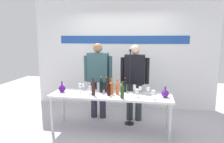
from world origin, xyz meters
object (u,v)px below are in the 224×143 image
(wine_bottle_5, at_px, (111,87))
(wine_glass_right_3, at_px, (135,88))
(wine_bottle_4, at_px, (107,86))
(microphone_stand, at_px, (130,99))
(wine_bottle_1, at_px, (93,88))
(wine_bottle_0, at_px, (101,86))
(wine_glass_right_0, at_px, (137,91))
(decanter_blue_right, at_px, (165,94))
(wine_bottle_7, at_px, (125,86))
(display_table, at_px, (111,97))
(presenter_right, at_px, (135,78))
(wine_glass_left_2, at_px, (80,86))
(presenter_left, at_px, (98,75))
(wine_glass_left_1, at_px, (90,88))
(wine_glass_right_2, at_px, (140,89))
(wine_glass_right_1, at_px, (153,93))
(decanter_blue_left, at_px, (62,88))
(wine_bottle_2, at_px, (118,88))
(wine_bottle_6, at_px, (122,91))
(wine_glass_left_0, at_px, (83,86))
(wine_bottle_3, at_px, (109,88))
(wine_glass_right_4, at_px, (148,89))

(wine_bottle_5, relative_size, wine_glass_right_3, 1.90)
(wine_bottle_4, distance_m, microphone_stand, 0.60)
(wine_bottle_4, bearing_deg, wine_bottle_1, -126.23)
(wine_bottle_0, height_order, wine_glass_right_0, wine_bottle_0)
(decanter_blue_right, distance_m, wine_bottle_7, 0.81)
(wine_glass_right_0, bearing_deg, wine_bottle_0, 166.98)
(display_table, height_order, decanter_blue_right, decanter_blue_right)
(presenter_right, xyz_separation_m, wine_glass_left_2, (-1.07, -0.51, -0.10))
(wine_bottle_1, bearing_deg, wine_bottle_7, 32.56)
(wine_glass_right_0, bearing_deg, wine_bottle_7, 131.88)
(wine_bottle_4, bearing_deg, presenter_left, 121.92)
(wine_glass_left_1, distance_m, wine_glass_right_0, 0.92)
(wine_glass_right_0, height_order, wine_glass_right_2, wine_glass_right_0)
(wine_bottle_0, height_order, wine_glass_right_1, wine_bottle_0)
(wine_glass_right_2, bearing_deg, decanter_blue_left, -174.07)
(wine_bottle_5, bearing_deg, wine_glass_right_3, 18.40)
(wine_bottle_2, bearing_deg, wine_bottle_4, 153.44)
(wine_bottle_2, xyz_separation_m, wine_glass_right_0, (0.38, -0.09, -0.02))
(display_table, relative_size, wine_bottle_6, 7.47)
(decanter_blue_right, xyz_separation_m, wine_bottle_0, (-1.23, 0.12, 0.07))
(wine_bottle_6, xyz_separation_m, wine_glass_left_0, (-0.88, 0.44, -0.04))
(wine_bottle_1, distance_m, wine_bottle_6, 0.57)
(wine_bottle_0, relative_size, wine_glass_left_0, 2.41)
(wine_glass_right_3, bearing_deg, wine_glass_left_1, -167.79)
(wine_bottle_1, bearing_deg, wine_glass_left_1, 130.68)
(display_table, xyz_separation_m, wine_glass_left_0, (-0.62, 0.23, 0.15))
(presenter_right, height_order, wine_glass_right_0, presenter_right)
(wine_bottle_6, relative_size, wine_glass_right_1, 1.97)
(wine_bottle_5, distance_m, microphone_stand, 0.57)
(wine_bottle_0, distance_m, wine_glass_left_0, 0.42)
(decanter_blue_right, relative_size, wine_glass_right_0, 1.37)
(wine_bottle_5, xyz_separation_m, wine_glass_right_0, (0.50, -0.09, -0.03))
(wine_bottle_3, height_order, wine_glass_left_0, wine_bottle_3)
(wine_bottle_1, xyz_separation_m, wine_bottle_3, (0.29, 0.04, -0.00))
(wine_bottle_7, relative_size, microphone_stand, 0.18)
(wine_bottle_0, bearing_deg, wine_glass_right_4, 0.34)
(wine_bottle_6, bearing_deg, decanter_blue_right, 15.24)
(wine_glass_left_1, distance_m, wine_glass_right_1, 1.22)
(microphone_stand, bearing_deg, wine_bottle_0, -153.90)
(wine_bottle_4, height_order, wine_bottle_7, wine_bottle_4)
(wine_glass_left_1, height_order, wine_glass_left_2, wine_glass_left_2)
(presenter_left, height_order, wine_bottle_3, presenter_left)
(wine_glass_right_3, bearing_deg, display_table, -156.66)
(wine_bottle_4, xyz_separation_m, wine_bottle_5, (0.12, -0.11, -0.00))
(decanter_blue_left, xyz_separation_m, presenter_right, (1.40, 0.64, 0.14))
(wine_bottle_7, bearing_deg, display_table, -134.77)
(wine_glass_right_1, distance_m, wine_glass_right_4, 0.28)
(presenter_left, bearing_deg, wine_bottle_5, -54.78)
(decanter_blue_right, height_order, wine_bottle_1, wine_bottle_1)
(wine_bottle_7, distance_m, wine_glass_left_1, 0.70)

